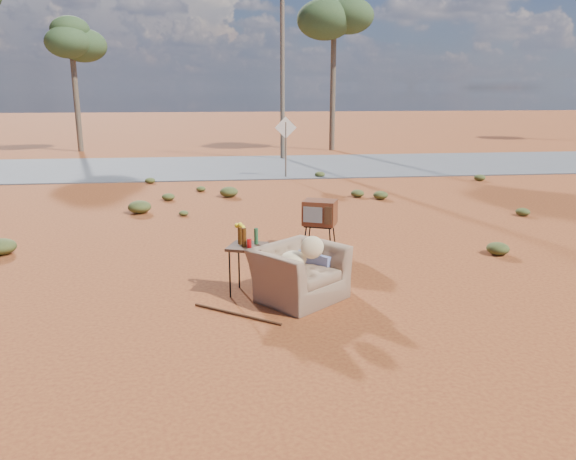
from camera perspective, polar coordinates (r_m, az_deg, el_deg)
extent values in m
plane|color=#984D1E|center=(8.86, -0.78, -6.84)|extent=(140.00, 140.00, 0.00)
cube|color=#565659|center=(23.45, -4.76, 6.44)|extent=(140.00, 7.00, 0.04)
imported|color=brown|center=(8.62, 1.13, -3.53)|extent=(1.51, 1.44, 1.11)
ellipsoid|color=beige|center=(8.59, 0.57, -2.96)|extent=(0.40, 0.40, 0.24)
ellipsoid|color=beige|center=(8.43, 2.47, -1.79)|extent=(0.35, 0.18, 0.35)
cube|color=navy|center=(9.18, 3.10, -3.93)|extent=(0.93, 0.98, 0.65)
cube|color=black|center=(11.27, 3.24, 0.50)|extent=(0.69, 0.61, 0.03)
cylinder|color=black|center=(11.20, 1.71, -0.92)|extent=(0.03, 0.03, 0.51)
cylinder|color=black|center=(11.09, 4.31, -1.11)|extent=(0.03, 0.03, 0.51)
cylinder|color=black|center=(11.58, 2.19, -0.42)|extent=(0.03, 0.03, 0.51)
cylinder|color=black|center=(11.47, 4.71, -0.60)|extent=(0.03, 0.03, 0.51)
cube|color=#622E18|center=(11.21, 3.26, 1.79)|extent=(0.78, 0.70, 0.49)
cube|color=slate|center=(10.98, 2.53, 1.54)|extent=(0.36, 0.16, 0.31)
cube|color=#472D19|center=(10.92, 4.10, 1.44)|extent=(0.14, 0.07, 0.35)
cube|color=#372014|center=(8.79, -4.15, -1.70)|extent=(0.72, 0.72, 0.04)
cylinder|color=black|center=(8.77, -5.93, -4.43)|extent=(0.03, 0.03, 0.78)
cylinder|color=black|center=(8.64, -3.14, -4.67)|extent=(0.03, 0.03, 0.78)
cylinder|color=black|center=(9.17, -5.00, -3.58)|extent=(0.03, 0.03, 0.78)
cylinder|color=black|center=(9.04, -2.33, -3.79)|extent=(0.03, 0.03, 0.78)
cylinder|color=#43240B|center=(8.83, -4.88, -0.51)|extent=(0.08, 0.08, 0.29)
cylinder|color=#43240B|center=(8.67, -4.49, -0.72)|extent=(0.07, 0.07, 0.31)
cylinder|color=#22502A|center=(8.82, -3.26, -0.59)|extent=(0.07, 0.07, 0.27)
cylinder|color=red|center=(8.64, -3.96, -1.33)|extent=(0.07, 0.07, 0.14)
cylinder|color=silver|center=(8.96, -4.85, -0.73)|extent=(0.09, 0.09, 0.16)
ellipsoid|color=yellow|center=(8.92, -4.87, 0.31)|extent=(0.18, 0.18, 0.13)
cylinder|color=#492713|center=(8.21, -5.23, -8.50)|extent=(1.22, 0.92, 0.04)
cylinder|color=brown|center=(20.47, -0.23, 8.12)|extent=(0.06, 0.06, 2.00)
cube|color=silver|center=(20.40, -0.23, 10.36)|extent=(0.78, 0.04, 0.78)
cylinder|color=brown|center=(31.04, -20.76, 13.02)|extent=(0.28, 0.28, 6.00)
ellipsoid|color=#39532B|center=(31.13, -21.18, 17.61)|extent=(3.20, 3.20, 2.20)
cylinder|color=brown|center=(29.80, 4.59, 14.81)|extent=(0.28, 0.28, 7.00)
ellipsoid|color=#39532B|center=(29.98, 4.71, 20.55)|extent=(3.20, 3.20, 2.20)
cylinder|color=brown|center=(25.89, -0.58, 16.05)|extent=(0.20, 0.20, 8.00)
ellipsoid|color=#484E22|center=(12.40, -27.10, -1.51)|extent=(0.56, 0.56, 0.31)
ellipsoid|color=#484E22|center=(11.78, 20.54, -1.77)|extent=(0.44, 0.44, 0.24)
ellipsoid|color=#484E22|center=(15.17, -14.84, 2.28)|extent=(0.60, 0.60, 0.33)
ellipsoid|color=#484E22|center=(15.59, 22.74, 1.71)|extent=(0.36, 0.36, 0.20)
ellipsoid|color=#484E22|center=(17.00, 7.07, 3.72)|extent=(0.40, 0.40, 0.22)
ellipsoid|color=#484E22|center=(18.00, -8.84, 4.15)|extent=(0.30, 0.30, 0.17)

